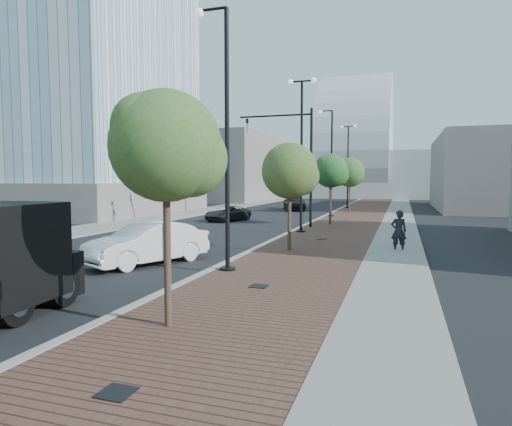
% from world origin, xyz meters
% --- Properties ---
extents(sidewalk, '(7.00, 140.00, 0.12)m').
position_xyz_m(sidewalk, '(3.50, 40.00, 0.06)').
color(sidewalk, '#4C2D23').
rests_on(sidewalk, ground).
extents(concrete_strip, '(2.40, 140.00, 0.13)m').
position_xyz_m(concrete_strip, '(6.20, 40.00, 0.07)').
color(concrete_strip, slate).
rests_on(concrete_strip, ground).
extents(curb, '(0.30, 140.00, 0.14)m').
position_xyz_m(curb, '(0.00, 40.00, 0.07)').
color(curb, gray).
rests_on(curb, ground).
extents(west_sidewalk, '(4.00, 140.00, 0.12)m').
position_xyz_m(west_sidewalk, '(-13.00, 40.00, 0.06)').
color(west_sidewalk, slate).
rests_on(west_sidewalk, ground).
extents(white_sedan, '(3.59, 5.24, 1.63)m').
position_xyz_m(white_sedan, '(-3.02, 10.63, 0.82)').
color(white_sedan, silver).
rests_on(white_sedan, ground).
extents(dark_car_mid, '(3.11, 4.63, 1.18)m').
position_xyz_m(dark_car_mid, '(-6.77, 28.46, 0.59)').
color(dark_car_mid, black).
rests_on(dark_car_mid, ground).
extents(dark_car_far, '(3.66, 5.84, 1.58)m').
position_xyz_m(dark_car_far, '(-4.62, 42.39, 0.79)').
color(dark_car_far, black).
rests_on(dark_car_far, ground).
extents(pedestrian, '(0.78, 0.59, 1.92)m').
position_xyz_m(pedestrian, '(6.30, 16.63, 0.96)').
color(pedestrian, black).
rests_on(pedestrian, ground).
extents(streetlight_1, '(1.44, 0.56, 9.21)m').
position_xyz_m(streetlight_1, '(0.49, 10.00, 4.34)').
color(streetlight_1, black).
rests_on(streetlight_1, ground).
extents(streetlight_2, '(1.72, 0.56, 9.28)m').
position_xyz_m(streetlight_2, '(0.60, 22.00, 4.82)').
color(streetlight_2, black).
rests_on(streetlight_2, ground).
extents(streetlight_3, '(1.44, 0.56, 9.21)m').
position_xyz_m(streetlight_3, '(0.49, 34.00, 4.34)').
color(streetlight_3, black).
rests_on(streetlight_3, ground).
extents(streetlight_4, '(1.72, 0.56, 9.28)m').
position_xyz_m(streetlight_4, '(0.60, 46.00, 4.82)').
color(streetlight_4, black).
rests_on(streetlight_4, ground).
extents(traffic_mast, '(5.09, 0.20, 8.00)m').
position_xyz_m(traffic_mast, '(-0.30, 25.00, 4.98)').
color(traffic_mast, black).
rests_on(traffic_mast, ground).
extents(tree_0, '(2.43, 2.39, 5.22)m').
position_xyz_m(tree_0, '(1.65, 4.02, 4.00)').
color(tree_0, '#382619').
rests_on(tree_0, ground).
extents(tree_1, '(2.54, 2.52, 4.95)m').
position_xyz_m(tree_1, '(1.65, 15.02, 3.67)').
color(tree_1, '#382619').
rests_on(tree_1, ground).
extents(tree_2, '(2.45, 2.41, 5.12)m').
position_xyz_m(tree_2, '(1.65, 27.02, 3.90)').
color(tree_2, '#382619').
rests_on(tree_2, ground).
extents(tree_3, '(2.83, 2.83, 5.38)m').
position_xyz_m(tree_3, '(1.65, 39.02, 3.96)').
color(tree_3, '#382619').
rests_on(tree_3, ground).
extents(tower_podium, '(19.00, 19.00, 3.00)m').
position_xyz_m(tower_podium, '(-24.00, 32.00, 1.50)').
color(tower_podium, slate).
rests_on(tower_podium, ground).
extents(convention_center, '(50.00, 30.00, 50.00)m').
position_xyz_m(convention_center, '(-2.00, 85.00, 6.00)').
color(convention_center, '#A6ABB0').
rests_on(convention_center, ground).
extents(commercial_block_nw, '(14.00, 20.00, 10.00)m').
position_xyz_m(commercial_block_nw, '(-20.00, 60.00, 5.00)').
color(commercial_block_nw, slate).
rests_on(commercial_block_nw, ground).
extents(commercial_block_ne, '(12.00, 22.00, 8.00)m').
position_xyz_m(commercial_block_ne, '(16.00, 50.00, 4.00)').
color(commercial_block_ne, slate).
rests_on(commercial_block_ne, ground).
extents(utility_cover_0, '(0.50, 0.50, 0.02)m').
position_xyz_m(utility_cover_0, '(2.40, 1.00, 0.13)').
color(utility_cover_0, black).
rests_on(utility_cover_0, sidewalk).
extents(utility_cover_1, '(0.50, 0.50, 0.02)m').
position_xyz_m(utility_cover_1, '(2.40, 8.00, 0.13)').
color(utility_cover_1, black).
rests_on(utility_cover_1, sidewalk).
extents(utility_cover_2, '(0.50, 0.50, 0.02)m').
position_xyz_m(utility_cover_2, '(2.40, 19.00, 0.13)').
color(utility_cover_2, black).
rests_on(utility_cover_2, sidewalk).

